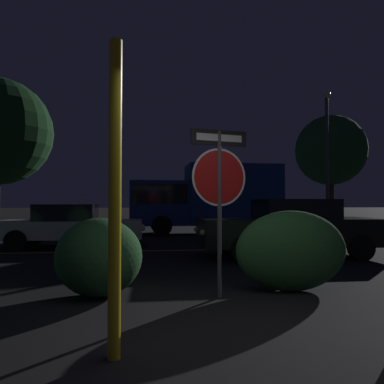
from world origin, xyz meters
TOP-DOWN VIEW (x-y plane):
  - ground_plane at (0.00, 0.00)m, footprint 260.00×260.00m
  - road_center_stripe at (0.00, 7.06)m, footprint 42.09×0.12m
  - stop_sign at (-0.06, 1.66)m, footprint 0.84×0.20m
  - yellow_pole_left at (-1.39, -0.25)m, footprint 0.11×0.11m
  - hedge_bush_2 at (-1.75, 1.95)m, footprint 1.22×1.18m
  - hedge_bush_3 at (1.10, 1.88)m, footprint 1.72×0.72m
  - passing_car_2 at (-3.29, 8.23)m, footprint 4.35×1.97m
  - passing_car_3 at (2.54, 5.43)m, footprint 4.61×2.02m
  - delivery_truck at (1.72, 12.93)m, footprint 6.67×2.37m
  - street_lamp at (7.58, 13.09)m, footprint 0.40×0.40m
  - tree_0 at (9.83, 16.95)m, footprint 4.07×4.07m

SIDE VIEW (x-z plane):
  - ground_plane at x=0.00m, z-range 0.00..0.00m
  - road_center_stripe at x=0.00m, z-range 0.00..0.01m
  - hedge_bush_2 at x=-1.75m, z-range 0.00..1.12m
  - hedge_bush_3 at x=1.10m, z-range 0.00..1.22m
  - passing_car_2 at x=-3.29m, z-range 0.01..1.32m
  - passing_car_3 at x=2.54m, z-range 0.01..1.44m
  - yellow_pole_left at x=-1.39m, z-range 0.00..2.75m
  - delivery_truck at x=1.72m, z-range 0.07..3.14m
  - stop_sign at x=-0.06m, z-range 0.49..2.86m
  - street_lamp at x=7.58m, z-range 0.74..7.49m
  - tree_0 at x=9.83m, z-range 1.20..7.70m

